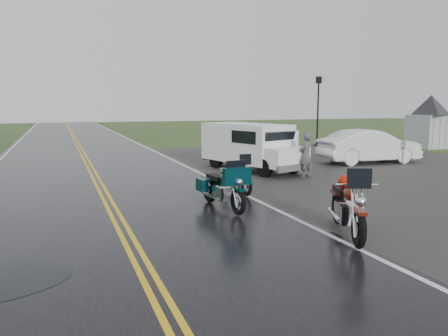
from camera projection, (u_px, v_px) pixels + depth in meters
name	position (u px, v px, depth m)	size (l,w,h in m)	color
ground	(127.00, 239.00, 8.58)	(120.00, 120.00, 0.00)	#2D471E
road	(91.00, 169.00, 17.83)	(8.00, 100.00, 0.04)	black
parking_pad	(392.00, 172.00, 17.08)	(14.00, 24.00, 0.03)	black
visitor_center	(431.00, 108.00, 26.38)	(16.00, 10.00, 4.80)	#A8AAAD
motorcycle_red	(359.00, 213.00, 7.76)	(0.87, 2.41, 1.42)	#5A160A
motorcycle_teal	(238.00, 191.00, 10.13)	(0.79, 2.19, 1.29)	#042B31
motorcycle_silver	(247.00, 178.00, 12.26)	(0.72, 1.98, 1.17)	#A0A2A8
van_white	(265.00, 152.00, 15.65)	(1.82, 4.85, 1.90)	white
person_at_van	(306.00, 156.00, 15.68)	(0.58, 0.38, 1.60)	#4F4E53
sedan_white	(369.00, 147.00, 19.50)	(1.58, 4.53, 1.49)	white
lamp_post_far_right	(318.00, 111.00, 27.36)	(0.38, 0.38, 4.40)	black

